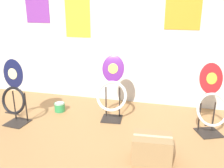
% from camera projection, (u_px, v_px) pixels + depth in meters
% --- Properties ---
extents(wall_back, '(8.00, 0.07, 2.60)m').
position_uv_depth(wall_back, '(130.00, 21.00, 3.80)').
color(wall_back, silver).
rests_on(wall_back, ground_plane).
extents(toilet_seat_display_crimson_swirl, '(0.46, 0.39, 0.88)m').
position_uv_depth(toilet_seat_display_crimson_swirl, '(212.00, 104.00, 3.05)').
color(toilet_seat_display_crimson_swirl, black).
rests_on(toilet_seat_display_crimson_swirl, ground_plane).
extents(toilet_seat_display_navy_moon, '(0.38, 0.31, 0.89)m').
position_uv_depth(toilet_seat_display_navy_moon, '(14.00, 96.00, 3.29)').
color(toilet_seat_display_navy_moon, black).
rests_on(toilet_seat_display_navy_moon, ground_plane).
extents(toilet_seat_display_purple_note, '(0.45, 0.36, 0.89)m').
position_uv_depth(toilet_seat_display_purple_note, '(112.00, 91.00, 3.43)').
color(toilet_seat_display_purple_note, black).
rests_on(toilet_seat_display_purple_note, ground_plane).
extents(paint_can, '(0.16, 0.16, 0.14)m').
position_uv_depth(paint_can, '(60.00, 107.00, 3.78)').
color(paint_can, '#2D8E4C').
rests_on(paint_can, ground_plane).
extents(storage_box, '(0.42, 0.31, 0.28)m').
position_uv_depth(storage_box, '(152.00, 148.00, 2.58)').
color(storage_box, '#93754C').
rests_on(storage_box, ground_plane).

